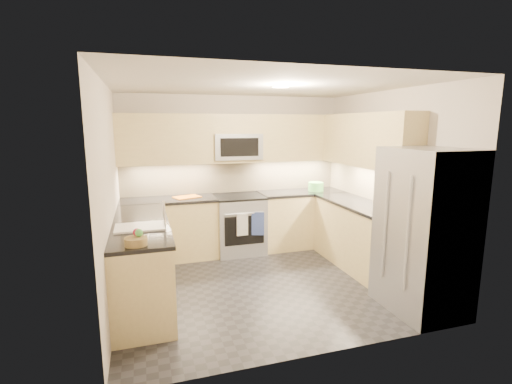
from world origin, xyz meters
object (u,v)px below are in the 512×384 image
at_px(microwave, 236,146).
at_px(utensil_bowl, 316,187).
at_px(cutting_board, 187,197).
at_px(fruit_basket, 136,241).
at_px(refrigerator, 424,231).
at_px(gas_range, 239,225).

xyz_separation_m(microwave, utensil_bowl, (1.34, -0.14, -0.69)).
distance_m(cutting_board, fruit_basket, 2.30).
bearing_deg(microwave, cutting_board, -174.80).
bearing_deg(refrigerator, utensil_bowl, 92.72).
relative_size(cutting_board, fruit_basket, 1.86).
xyz_separation_m(gas_range, fruit_basket, (-1.53, -2.13, 0.52)).
relative_size(gas_range, refrigerator, 0.51).
xyz_separation_m(gas_range, cutting_board, (-0.81, 0.05, 0.49)).
distance_m(microwave, refrigerator, 3.04).
height_order(microwave, refrigerator, microwave).
distance_m(microwave, utensil_bowl, 1.51).
bearing_deg(refrigerator, fruit_basket, 174.40).
xyz_separation_m(microwave, refrigerator, (1.45, -2.55, -0.80)).
height_order(gas_range, microwave, microwave).
distance_m(utensil_bowl, fruit_basket, 3.56).
distance_m(refrigerator, fruit_basket, 3.00).
height_order(cutting_board, fruit_basket, fruit_basket).
height_order(microwave, utensil_bowl, microwave).
height_order(gas_range, utensil_bowl, utensil_bowl).
relative_size(microwave, fruit_basket, 3.68).
height_order(gas_range, refrigerator, refrigerator).
bearing_deg(microwave, fruit_basket, -124.17).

